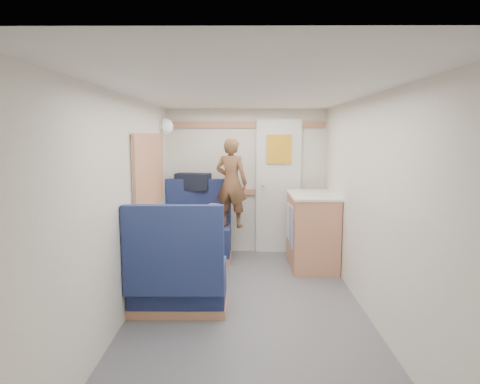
{
  "coord_description": "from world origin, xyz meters",
  "views": [
    {
      "loc": [
        -0.05,
        -3.69,
        1.65
      ],
      "look_at": [
        -0.08,
        0.9,
        1.03
      ],
      "focal_mm": 32.0,
      "sensor_mm": 36.0,
      "label": 1
    }
  ],
  "objects_px": {
    "person": "(231,183)",
    "tray": "(201,219)",
    "orange_fruit": "(194,218)",
    "wine_glass": "(174,209)",
    "beer_glass": "(209,214)",
    "dinette_table": "(189,232)",
    "bench_far": "(197,237)",
    "pepper_grinder": "(194,214)",
    "tumbler_left": "(163,219)",
    "bread_loaf": "(211,209)",
    "cheese_block": "(188,222)",
    "bench_near": "(178,281)",
    "galley_counter": "(312,230)",
    "tumbler_right": "(187,211)",
    "dome_light": "(165,127)",
    "duffel_bag": "(193,181)"
  },
  "relations": [
    {
      "from": "person",
      "to": "duffel_bag",
      "type": "distance_m",
      "value": 0.62
    },
    {
      "from": "bench_near",
      "to": "pepper_grinder",
      "type": "distance_m",
      "value": 1.0
    },
    {
      "from": "dome_light",
      "to": "galley_counter",
      "type": "height_order",
      "value": "dome_light"
    },
    {
      "from": "cheese_block",
      "to": "tumbler_right",
      "type": "bearing_deg",
      "value": 97.72
    },
    {
      "from": "tumbler_left",
      "to": "bench_near",
      "type": "bearing_deg",
      "value": -66.5
    },
    {
      "from": "beer_glass",
      "to": "bread_loaf",
      "type": "relative_size",
      "value": 0.47
    },
    {
      "from": "dinette_table",
      "to": "cheese_block",
      "type": "bearing_deg",
      "value": -84.71
    },
    {
      "from": "bench_near",
      "to": "bread_loaf",
      "type": "height_order",
      "value": "bench_near"
    },
    {
      "from": "dome_light",
      "to": "tumbler_right",
      "type": "bearing_deg",
      "value": -62.35
    },
    {
      "from": "dome_light",
      "to": "bench_near",
      "type": "bearing_deg",
      "value": -77.18
    },
    {
      "from": "duffel_bag",
      "to": "tumbler_right",
      "type": "relative_size",
      "value": 4.33
    },
    {
      "from": "dome_light",
      "to": "pepper_grinder",
      "type": "xyz_separation_m",
      "value": [
        0.44,
        -0.83,
        -0.99
      ]
    },
    {
      "from": "bench_near",
      "to": "orange_fruit",
      "type": "relative_size",
      "value": 15.85
    },
    {
      "from": "bench_near",
      "to": "orange_fruit",
      "type": "distance_m",
      "value": 0.8
    },
    {
      "from": "dinette_table",
      "to": "bench_far",
      "type": "distance_m",
      "value": 0.9
    },
    {
      "from": "wine_glass",
      "to": "tumbler_left",
      "type": "bearing_deg",
      "value": -107.87
    },
    {
      "from": "bench_near",
      "to": "tray",
      "type": "xyz_separation_m",
      "value": [
        0.15,
        0.77,
        0.43
      ]
    },
    {
      "from": "duffel_bag",
      "to": "tumbler_right",
      "type": "height_order",
      "value": "duffel_bag"
    },
    {
      "from": "wine_glass",
      "to": "bread_loaf",
      "type": "distance_m",
      "value": 0.6
    },
    {
      "from": "person",
      "to": "beer_glass",
      "type": "bearing_deg",
      "value": 94.56
    },
    {
      "from": "beer_glass",
      "to": "bread_loaf",
      "type": "height_order",
      "value": "beer_glass"
    },
    {
      "from": "bench_far",
      "to": "person",
      "type": "xyz_separation_m",
      "value": [
        0.46,
        -0.06,
        0.73
      ]
    },
    {
      "from": "bench_near",
      "to": "galley_counter",
      "type": "bearing_deg",
      "value": 43.94
    },
    {
      "from": "orange_fruit",
      "to": "cheese_block",
      "type": "bearing_deg",
      "value": -106.09
    },
    {
      "from": "dome_light",
      "to": "duffel_bag",
      "type": "bearing_deg",
      "value": 40.88
    },
    {
      "from": "orange_fruit",
      "to": "cheese_block",
      "type": "distance_m",
      "value": 0.16
    },
    {
      "from": "tumbler_left",
      "to": "tray",
      "type": "bearing_deg",
      "value": 33.85
    },
    {
      "from": "wine_glass",
      "to": "beer_glass",
      "type": "xyz_separation_m",
      "value": [
        0.37,
        0.08,
        -0.07
      ]
    },
    {
      "from": "tumbler_right",
      "to": "bread_loaf",
      "type": "bearing_deg",
      "value": 35.77
    },
    {
      "from": "person",
      "to": "tray",
      "type": "distance_m",
      "value": 1.0
    },
    {
      "from": "duffel_bag",
      "to": "bench_far",
      "type": "bearing_deg",
      "value": -61.58
    },
    {
      "from": "duffel_bag",
      "to": "tumbler_left",
      "type": "height_order",
      "value": "duffel_bag"
    },
    {
      "from": "tumbler_right",
      "to": "duffel_bag",
      "type": "bearing_deg",
      "value": 92.28
    },
    {
      "from": "bench_far",
      "to": "tray",
      "type": "height_order",
      "value": "bench_far"
    },
    {
      "from": "dome_light",
      "to": "duffel_bag",
      "type": "xyz_separation_m",
      "value": [
        0.31,
        0.27,
        -0.74
      ]
    },
    {
      "from": "tumbler_left",
      "to": "tumbler_right",
      "type": "relative_size",
      "value": 1.14
    },
    {
      "from": "cheese_block",
      "to": "tumbler_right",
      "type": "relative_size",
      "value": 1.02
    },
    {
      "from": "orange_fruit",
      "to": "bread_loaf",
      "type": "xyz_separation_m",
      "value": [
        0.15,
        0.59,
        -0.01
      ]
    },
    {
      "from": "beer_glass",
      "to": "pepper_grinder",
      "type": "height_order",
      "value": "beer_glass"
    },
    {
      "from": "tumbler_right",
      "to": "tray",
      "type": "bearing_deg",
      "value": -55.45
    },
    {
      "from": "tray",
      "to": "orange_fruit",
      "type": "xyz_separation_m",
      "value": [
        -0.07,
        -0.12,
        0.04
      ]
    },
    {
      "from": "person",
      "to": "tumbler_left",
      "type": "bearing_deg",
      "value": 79.65
    },
    {
      "from": "cheese_block",
      "to": "tumbler_left",
      "type": "bearing_deg",
      "value": 174.7
    },
    {
      "from": "bench_near",
      "to": "dome_light",
      "type": "relative_size",
      "value": 5.25
    },
    {
      "from": "bench_near",
      "to": "tumbler_right",
      "type": "xyz_separation_m",
      "value": [
        -0.04,
        1.05,
        0.47
      ]
    },
    {
      "from": "cheese_block",
      "to": "wine_glass",
      "type": "distance_m",
      "value": 0.34
    },
    {
      "from": "tumbler_left",
      "to": "bread_loaf",
      "type": "bearing_deg",
      "value": 58.07
    },
    {
      "from": "tumbler_left",
      "to": "beer_glass",
      "type": "bearing_deg",
      "value": 36.17
    },
    {
      "from": "dome_light",
      "to": "pepper_grinder",
      "type": "height_order",
      "value": "dome_light"
    },
    {
      "from": "pepper_grinder",
      "to": "tumbler_left",
      "type": "bearing_deg",
      "value": -126.85
    }
  ]
}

